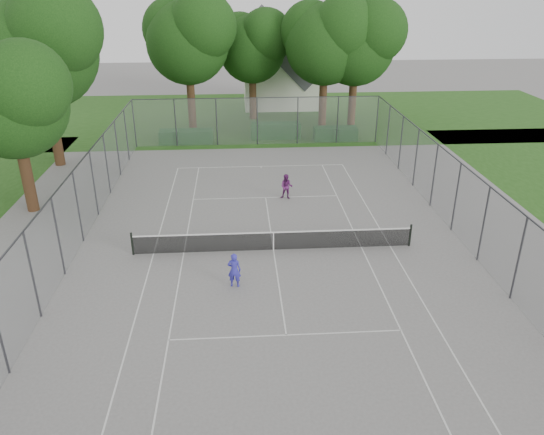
{
  "coord_description": "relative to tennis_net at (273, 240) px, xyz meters",
  "views": [
    {
      "loc": [
        -1.54,
        -21.59,
        11.51
      ],
      "look_at": [
        0.0,
        1.0,
        1.2
      ],
      "focal_mm": 35.0,
      "sensor_mm": 36.0,
      "label": 1
    }
  ],
  "objects": [
    {
      "name": "tree_far_right",
      "position": [
        8.13,
        21.48,
        6.51
      ],
      "size": [
        7.11,
        6.49,
        10.22
      ],
      "color": "#3C2515",
      "rests_on": "ground"
    },
    {
      "name": "woman_player",
      "position": [
        1.18,
        6.19,
        0.21
      ],
      "size": [
        0.82,
        0.72,
        1.44
      ],
      "primitive_type": "imported",
      "rotation": [
        0.0,
        0.0,
        -0.28
      ],
      "color": "#6A2368",
      "rests_on": "ground"
    },
    {
      "name": "tennis_net",
      "position": [
        0.0,
        0.0,
        0.0
      ],
      "size": [
        12.87,
        0.1,
        1.1
      ],
      "color": "black",
      "rests_on": "ground"
    },
    {
      "name": "house",
      "position": [
        2.99,
        30.05,
        3.16
      ],
      "size": [
        7.33,
        5.68,
        9.12
      ],
      "color": "white",
      "rests_on": "ground"
    },
    {
      "name": "tree_side_front",
      "position": [
        -12.55,
        5.43,
        5.65
      ],
      "size": [
        6.24,
        5.7,
        8.98
      ],
      "color": "#3C2515",
      "rests_on": "ground"
    },
    {
      "name": "tree_far_left",
      "position": [
        -5.09,
        22.04,
        6.83
      ],
      "size": [
        7.43,
        6.78,
        10.68
      ],
      "color": "#3C2515",
      "rests_on": "ground"
    },
    {
      "name": "tree_side_back",
      "position": [
        -13.34,
        13.12,
        7.35
      ],
      "size": [
        7.96,
        7.27,
        11.44
      ],
      "color": "#3C2515",
      "rests_on": "ground"
    },
    {
      "name": "court_markings",
      "position": [
        0.0,
        0.0,
        -0.5
      ],
      "size": [
        11.03,
        23.83,
        0.01
      ],
      "color": "silver",
      "rests_on": "ground"
    },
    {
      "name": "hedge_right",
      "position": [
        6.05,
        17.83,
        -0.02
      ],
      "size": [
        3.3,
        1.21,
        0.99
      ],
      "primitive_type": "cube",
      "color": "#174719",
      "rests_on": "ground"
    },
    {
      "name": "hedge_mid",
      "position": [
        1.49,
        18.61,
        0.09
      ],
      "size": [
        3.84,
        1.1,
        1.21
      ],
      "primitive_type": "cube",
      "color": "#174719",
      "rests_on": "ground"
    },
    {
      "name": "grass_far",
      "position": [
        0.0,
        26.0,
        -0.51
      ],
      "size": [
        60.0,
        20.0,
        0.0
      ],
      "primitive_type": "cube",
      "color": "#234E16",
      "rests_on": "ground"
    },
    {
      "name": "ground",
      "position": [
        0.0,
        0.0,
        -0.51
      ],
      "size": [
        120.0,
        120.0,
        0.0
      ],
      "primitive_type": "plane",
      "color": "slate",
      "rests_on": "ground"
    },
    {
      "name": "tree_far_midright",
      "position": [
        5.68,
        21.49,
        6.66
      ],
      "size": [
        7.26,
        6.63,
        10.43
      ],
      "color": "#3C2515",
      "rests_on": "ground"
    },
    {
      "name": "perimeter_fence",
      "position": [
        0.0,
        0.0,
        1.3
      ],
      "size": [
        18.08,
        34.08,
        3.52
      ],
      "color": "#38383D",
      "rests_on": "ground"
    },
    {
      "name": "hedge_left",
      "position": [
        -5.36,
        17.78,
        -0.01
      ],
      "size": [
        4.01,
        1.2,
        1.0
      ],
      "primitive_type": "cube",
      "color": "#174719",
      "rests_on": "ground"
    },
    {
      "name": "tree_far_midleft",
      "position": [
        0.03,
        24.88,
        5.89
      ],
      "size": [
        6.49,
        5.92,
        9.33
      ],
      "color": "#3C2515",
      "rests_on": "ground"
    },
    {
      "name": "girl_player",
      "position": [
        -1.8,
        -3.0,
        0.23
      ],
      "size": [
        0.59,
        0.44,
        1.49
      ],
      "primitive_type": "imported",
      "rotation": [
        0.0,
        0.0,
        2.98
      ],
      "color": "#342FB2",
      "rests_on": "ground"
    }
  ]
}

